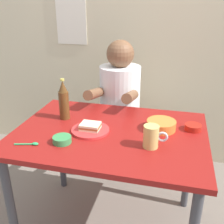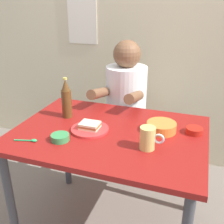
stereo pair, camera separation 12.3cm
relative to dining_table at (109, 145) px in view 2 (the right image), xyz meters
The scene contains 12 objects.
wall_back 1.24m from the dining_table, 90.03° to the left, with size 4.40×0.09×2.60m.
dining_table is the anchor object (origin of this frame).
stool 0.70m from the dining_table, 97.33° to the left, with size 0.34×0.34×0.45m.
person_seated 0.64m from the dining_table, 97.46° to the left, with size 0.33×0.56×0.72m.
plate_orange 0.15m from the dining_table, 165.30° to the right, with size 0.22×0.22×0.01m, color red.
sandwich 0.17m from the dining_table, 165.30° to the right, with size 0.11×0.09×0.04m.
beer_mug 0.32m from the dining_table, 25.49° to the right, with size 0.13×0.08×0.12m.
beer_bottle 0.40m from the dining_table, 162.23° to the left, with size 0.06×0.06×0.26m.
soup_bowl_orange 0.33m from the dining_table, 18.38° to the left, with size 0.17×0.17×0.05m.
sambal_bowl_red 0.50m from the dining_table, 15.92° to the left, with size 0.10×0.10×0.03m.
dip_bowl_green 0.31m from the dining_table, 138.43° to the right, with size 0.10×0.10×0.03m.
spoon 0.45m from the dining_table, 145.27° to the right, with size 0.13×0.04×0.01m.
Camera 2 is at (0.46, -1.30, 1.45)m, focal length 42.71 mm.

